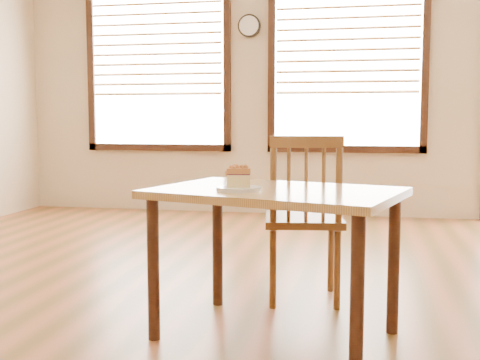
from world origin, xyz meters
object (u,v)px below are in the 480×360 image
object	(u,v)px
plate	(239,189)
wall_clock	(249,26)
cafe_table_main	(276,209)
cake_slice	(239,176)
cafe_chair_main	(304,218)

from	to	relation	value
plate	wall_clock	bearing A→B (deg)	99.78
wall_clock	cafe_table_main	world-z (taller)	wall_clock
wall_clock	cake_slice	xyz separation A→B (m)	(0.69, -4.02, -1.33)
cafe_chair_main	plate	distance (m)	0.79
cafe_chair_main	plate	world-z (taller)	cafe_chair_main
cafe_chair_main	cake_slice	world-z (taller)	cafe_chair_main
cafe_table_main	cake_slice	world-z (taller)	cake_slice
cafe_chair_main	cake_slice	distance (m)	0.82
plate	cafe_chair_main	bearing A→B (deg)	70.36
cafe_table_main	cake_slice	xyz separation A→B (m)	(-0.17, -0.10, 0.17)
cafe_table_main	plate	world-z (taller)	plate
cake_slice	plate	bearing A→B (deg)	-25.31
cafe_chair_main	cafe_table_main	bearing A→B (deg)	73.52
cafe_table_main	cafe_chair_main	xyz separation A→B (m)	(0.09, 0.61, -0.14)
wall_clock	plate	xyz separation A→B (m)	(0.69, -4.02, -1.39)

